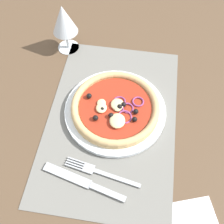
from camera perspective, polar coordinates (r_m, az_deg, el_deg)
The scene contains 7 objects.
ground_plane at distance 71.87cm, azimuth -0.08°, elevation -2.07°, with size 190.00×140.00×2.40cm, color brown.
placemat at distance 70.66cm, azimuth -0.08°, elevation -1.50°, with size 50.47×32.58×0.40cm, color slate.
plate at distance 71.10cm, azimuth 0.68°, elevation 0.30°, with size 26.10×26.10×1.20cm, color white.
pizza at distance 69.62cm, azimuth 0.71°, elevation 1.00°, with size 22.53×22.53×2.69cm.
fork at distance 64.23cm, azimuth -2.85°, elevation -12.26°, with size 4.80×17.97×0.44cm.
knife at distance 63.67cm, azimuth -6.01°, elevation -14.20°, with size 6.47×19.80×0.62cm.
wine_glass at distance 81.30cm, azimuth -9.95°, elevation 18.11°, with size 7.20×7.20×14.90cm.
Camera 1 is at (-35.74, -5.61, 60.89)cm, focal length 44.13 mm.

